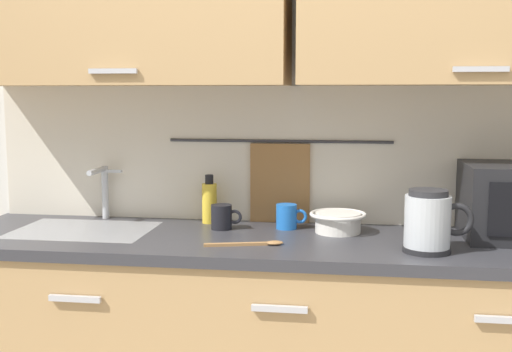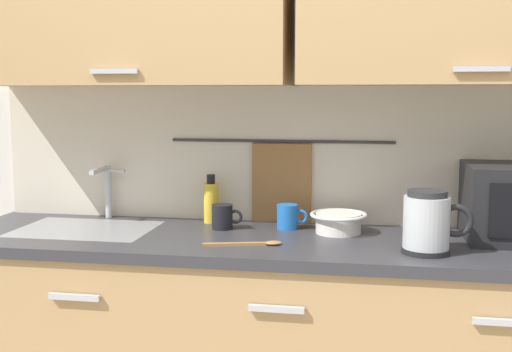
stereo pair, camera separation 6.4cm
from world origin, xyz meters
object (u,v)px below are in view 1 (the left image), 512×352
object	(u,v)px
dish_soap_bottle	(209,202)
mixing_bowl	(338,221)
electric_kettle	(429,222)
mug_near_sink	(222,217)
mug_by_kettle	(287,216)
wooden_spoon	(254,244)

from	to	relation	value
dish_soap_bottle	mixing_bowl	distance (m)	0.53
electric_kettle	mug_near_sink	size ratio (longest dim) A/B	1.89
mug_near_sink	mug_by_kettle	bearing A→B (deg)	10.57
dish_soap_bottle	mug_by_kettle	xyz separation A→B (m)	(0.32, -0.07, -0.04)
electric_kettle	mug_by_kettle	distance (m)	0.58
mixing_bowl	mug_near_sink	bearing A→B (deg)	-179.43
mug_near_sink	wooden_spoon	size ratio (longest dim) A/B	0.44
mixing_bowl	wooden_spoon	xyz separation A→B (m)	(-0.28, -0.25, -0.04)
mug_near_sink	wooden_spoon	world-z (taller)	mug_near_sink
mixing_bowl	wooden_spoon	size ratio (longest dim) A/B	0.78
electric_kettle	mug_by_kettle	bearing A→B (deg)	149.07
dish_soap_bottle	mixing_bowl	size ratio (longest dim) A/B	0.92
dish_soap_bottle	mug_near_sink	distance (m)	0.14
dish_soap_bottle	mug_near_sink	xyz separation A→B (m)	(0.07, -0.11, -0.04)
mug_near_sink	mug_by_kettle	world-z (taller)	same
mixing_bowl	wooden_spoon	bearing A→B (deg)	-138.79
mug_near_sink	mixing_bowl	bearing A→B (deg)	0.57
mug_near_sink	mixing_bowl	distance (m)	0.44
mug_near_sink	mug_by_kettle	xyz separation A→B (m)	(0.25, 0.05, 0.00)
dish_soap_bottle	mixing_bowl	xyz separation A→B (m)	(0.52, -0.11, -0.04)
mug_near_sink	mixing_bowl	size ratio (longest dim) A/B	0.56
mixing_bowl	electric_kettle	bearing A→B (deg)	-40.38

